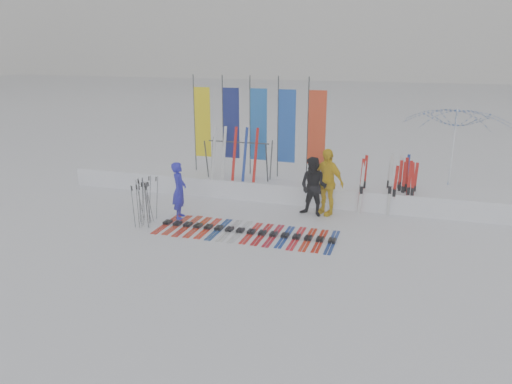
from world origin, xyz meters
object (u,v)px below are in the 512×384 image
(tent_canopy, at_px, (453,152))
(ski_row, at_px, (245,231))
(person_black, at_px, (314,187))
(person_blue, at_px, (179,190))
(ski_rack, at_px, (239,155))
(person_yellow, at_px, (326,182))

(tent_canopy, height_order, ski_row, tent_canopy)
(tent_canopy, relative_size, ski_row, 0.70)
(person_black, bearing_deg, person_blue, -145.77)
(person_blue, distance_m, person_black, 3.79)
(ski_row, xyz_separation_m, ski_rack, (-1.23, 3.03, 1.35))
(person_black, xyz_separation_m, ski_row, (-1.41, -1.89, -0.82))
(person_blue, xyz_separation_m, ski_rack, (0.91, 2.46, 0.58))
(person_black, bearing_deg, tent_canopy, 52.51)
(person_yellow, bearing_deg, tent_canopy, 65.50)
(person_yellow, distance_m, ski_rack, 3.12)
(tent_canopy, bearing_deg, ski_rack, -163.62)
(person_black, height_order, ski_rack, ski_rack)
(ski_row, distance_m, ski_rack, 3.54)
(person_black, relative_size, tent_canopy, 0.52)
(person_yellow, relative_size, ski_rack, 0.94)
(person_blue, bearing_deg, person_yellow, -84.17)
(person_blue, relative_size, person_yellow, 0.84)
(ski_rack, bearing_deg, person_black, -23.42)
(person_yellow, xyz_separation_m, ski_row, (-1.73, -2.15, -0.93))
(tent_canopy, bearing_deg, person_yellow, -141.48)
(ski_row, relative_size, ski_rack, 2.30)
(tent_canopy, xyz_separation_m, ski_row, (-5.23, -4.93, -1.45))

